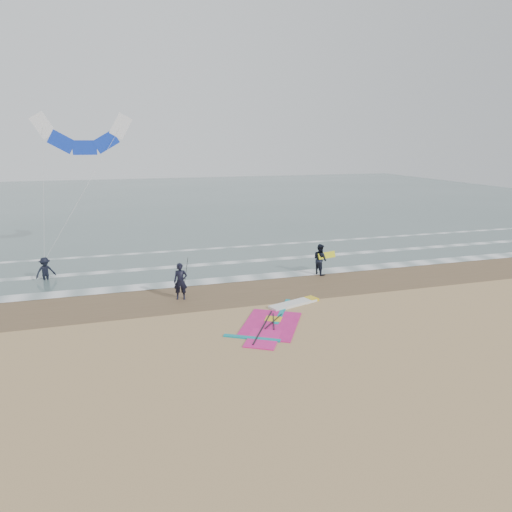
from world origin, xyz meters
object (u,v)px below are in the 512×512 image
object	(u,v)px
windsurf_rig	(278,318)
person_wading	(45,266)
surf_kite	(84,137)
person_standing	(181,281)
person_walking	(320,259)

from	to	relation	value
windsurf_rig	person_wading	distance (m)	14.96
person_wading	surf_kite	distance (m)	9.11
windsurf_rig	surf_kite	size ratio (longest dim) A/B	0.66
person_standing	surf_kite	xyz separation A→B (m)	(-4.73, 10.25, 7.38)
person_standing	windsurf_rig	bearing A→B (deg)	-33.83
windsurf_rig	person_wading	world-z (taller)	person_wading
person_walking	surf_kite	world-z (taller)	surf_kite
person_wading	surf_kite	world-z (taller)	surf_kite
person_standing	person_walking	world-z (taller)	person_standing
surf_kite	person_walking	bearing A→B (deg)	-30.72
windsurf_rig	person_standing	bearing A→B (deg)	134.01
windsurf_rig	person_walking	world-z (taller)	person_walking
person_standing	surf_kite	size ratio (longest dim) A/B	0.22
windsurf_rig	person_standing	distance (m)	5.79
person_standing	person_wading	distance (m)	9.25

